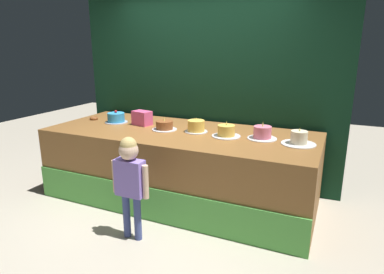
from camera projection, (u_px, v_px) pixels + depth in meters
ground_plane at (154, 221)px, 3.61m from camera, size 12.00×12.00×0.00m
stage_platform at (180, 165)px, 4.06m from camera, size 3.21×1.32×0.86m
curtain_backdrop at (204, 73)px, 4.45m from camera, size 3.69×0.08×2.97m
child_figure at (130, 175)px, 3.12m from camera, size 0.40×0.18×1.04m
pink_box at (142, 118)px, 4.25m from camera, size 0.26×0.20×0.18m
donut at (94, 118)px, 4.57m from camera, size 0.11×0.11×0.04m
cake_far_left at (116, 118)px, 4.39m from camera, size 0.30×0.30×0.17m
cake_left at (164, 126)px, 4.00m from camera, size 0.30×0.30×0.16m
cake_center_left at (196, 126)px, 3.90m from camera, size 0.27×0.27×0.18m
cake_center_right at (226, 131)px, 3.70m from camera, size 0.32×0.32×0.18m
cake_right at (262, 133)px, 3.60m from camera, size 0.32×0.32×0.19m
cake_far_right at (299, 139)px, 3.40m from camera, size 0.35×0.35×0.18m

